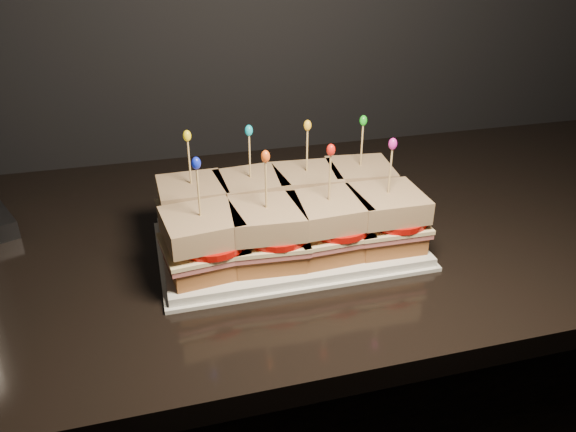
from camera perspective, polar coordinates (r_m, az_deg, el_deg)
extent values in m
cube|color=black|center=(1.29, 9.01, -18.71)|extent=(2.44, 0.68, 0.89)
cube|color=black|center=(1.01, 10.90, -0.23)|extent=(2.48, 0.72, 0.03)
cube|color=white|center=(0.87, 0.00, -2.69)|extent=(0.38, 0.24, 0.02)
cube|color=white|center=(0.87, 0.00, -3.03)|extent=(0.39, 0.25, 0.01)
cube|color=brown|center=(0.89, -9.45, -0.85)|extent=(0.10, 0.10, 0.03)
cube|color=#B05656|center=(0.88, -9.54, 0.15)|extent=(0.11, 0.11, 0.01)
cube|color=beige|center=(0.87, -9.57, 0.56)|extent=(0.11, 0.11, 0.01)
cylinder|color=#B30C06|center=(0.87, -8.78, 0.92)|extent=(0.10, 0.10, 0.01)
cube|color=#57270D|center=(0.86, -9.72, 2.27)|extent=(0.10, 0.10, 0.03)
cylinder|color=tan|center=(0.84, -9.97, 5.14)|extent=(0.00, 0.00, 0.09)
ellipsoid|color=yellow|center=(0.83, -10.22, 8.03)|extent=(0.01, 0.01, 0.02)
cube|color=brown|center=(0.90, -3.70, -0.15)|extent=(0.11, 0.11, 0.03)
cube|color=#B05656|center=(0.89, -3.74, 0.85)|extent=(0.12, 0.11, 0.01)
cube|color=beige|center=(0.88, -3.75, 1.26)|extent=(0.12, 0.11, 0.01)
cylinder|color=#B30C06|center=(0.88, -2.92, 1.62)|extent=(0.10, 0.10, 0.01)
cube|color=#57270D|center=(0.87, -3.81, 2.95)|extent=(0.11, 0.11, 0.03)
cylinder|color=tan|center=(0.85, -3.90, 5.81)|extent=(0.00, 0.00, 0.09)
ellipsoid|color=#0CA3BA|center=(0.84, -4.00, 8.67)|extent=(0.01, 0.01, 0.02)
cube|color=brown|center=(0.92, 1.85, 0.54)|extent=(0.10, 0.10, 0.03)
cube|color=#B05656|center=(0.91, 1.87, 1.52)|extent=(0.11, 0.11, 0.01)
cube|color=beige|center=(0.90, 1.87, 1.92)|extent=(0.12, 0.11, 0.01)
cylinder|color=#B30C06|center=(0.90, 2.72, 2.28)|extent=(0.10, 0.10, 0.01)
cube|color=#57270D|center=(0.89, 1.90, 3.59)|extent=(0.11, 0.11, 0.03)
cylinder|color=tan|center=(0.87, 1.95, 6.39)|extent=(0.00, 0.00, 0.09)
ellipsoid|color=yellow|center=(0.86, 2.00, 9.19)|extent=(0.01, 0.01, 0.02)
cube|color=brown|center=(0.94, 7.12, 1.19)|extent=(0.11, 0.11, 0.03)
cube|color=#B05656|center=(0.94, 7.19, 2.14)|extent=(0.12, 0.11, 0.01)
cube|color=beige|center=(0.93, 7.21, 2.53)|extent=(0.12, 0.12, 0.01)
cylinder|color=#B30C06|center=(0.93, 8.06, 2.88)|extent=(0.10, 0.10, 0.01)
cube|color=#57270D|center=(0.92, 7.31, 4.16)|extent=(0.11, 0.11, 0.03)
cylinder|color=tan|center=(0.90, 7.49, 6.88)|extent=(0.00, 0.00, 0.09)
ellipsoid|color=green|center=(0.89, 7.67, 9.59)|extent=(0.01, 0.01, 0.02)
cube|color=brown|center=(0.79, -8.53, -4.45)|extent=(0.11, 0.11, 0.03)
cube|color=#B05656|center=(0.78, -8.62, -3.36)|extent=(0.12, 0.11, 0.01)
cube|color=beige|center=(0.78, -8.65, -2.92)|extent=(0.12, 0.12, 0.01)
cylinder|color=#B30C06|center=(0.77, -7.75, -2.55)|extent=(0.10, 0.10, 0.01)
cube|color=#57270D|center=(0.76, -8.80, -1.06)|extent=(0.11, 0.11, 0.03)
cylinder|color=tan|center=(0.74, -9.06, 2.11)|extent=(0.00, 0.00, 0.09)
ellipsoid|color=#1223D2|center=(0.73, -9.31, 5.32)|extent=(0.01, 0.01, 0.02)
cube|color=brown|center=(0.80, -2.11, -3.60)|extent=(0.10, 0.10, 0.03)
cube|color=#B05656|center=(0.79, -2.13, -2.52)|extent=(0.11, 0.11, 0.01)
cube|color=beige|center=(0.79, -2.14, -2.08)|extent=(0.12, 0.11, 0.01)
cylinder|color=#B30C06|center=(0.78, -1.20, -1.70)|extent=(0.10, 0.10, 0.01)
cube|color=#57270D|center=(0.78, -2.18, -0.24)|extent=(0.11, 0.11, 0.03)
cylinder|color=tan|center=(0.76, -2.24, 2.90)|extent=(0.00, 0.00, 0.09)
ellipsoid|color=#F15617|center=(0.74, -2.31, 6.08)|extent=(0.01, 0.01, 0.02)
cube|color=brown|center=(0.83, 4.03, -2.75)|extent=(0.10, 0.10, 0.03)
cube|color=#B05656|center=(0.82, 4.07, -1.69)|extent=(0.11, 0.11, 0.01)
cube|color=beige|center=(0.81, 4.08, -1.26)|extent=(0.11, 0.11, 0.01)
cylinder|color=#B30C06|center=(0.81, 5.04, -0.88)|extent=(0.10, 0.10, 0.01)
cube|color=#57270D|center=(0.80, 4.15, 0.55)|extent=(0.10, 0.10, 0.03)
cylinder|color=tan|center=(0.78, 4.26, 3.62)|extent=(0.00, 0.00, 0.09)
ellipsoid|color=red|center=(0.76, 4.38, 6.71)|extent=(0.01, 0.01, 0.02)
cube|color=brown|center=(0.86, 9.78, -1.92)|extent=(0.10, 0.10, 0.03)
cube|color=#B05656|center=(0.85, 9.87, -0.89)|extent=(0.11, 0.10, 0.01)
cube|color=beige|center=(0.84, 9.91, -0.47)|extent=(0.11, 0.11, 0.01)
cylinder|color=#B30C06|center=(0.84, 10.86, -0.10)|extent=(0.10, 0.10, 0.01)
cube|color=#57270D|center=(0.83, 10.06, 1.28)|extent=(0.10, 0.10, 0.03)
cylinder|color=tan|center=(0.81, 10.33, 4.24)|extent=(0.00, 0.00, 0.09)
ellipsoid|color=#D621A2|center=(0.80, 10.60, 7.22)|extent=(0.01, 0.01, 0.02)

